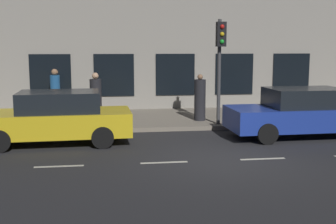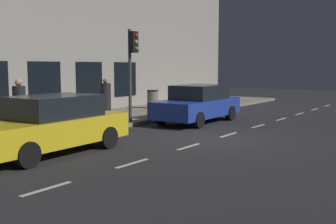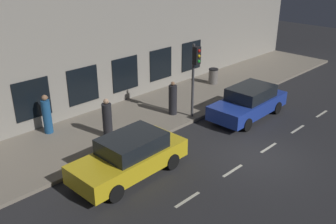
{
  "view_description": "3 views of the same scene",
  "coord_description": "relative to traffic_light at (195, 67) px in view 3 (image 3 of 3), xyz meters",
  "views": [
    {
      "loc": [
        -10.69,
        2.98,
        2.93
      ],
      "look_at": [
        2.24,
        1.19,
        0.95
      ],
      "focal_mm": 46.89,
      "sensor_mm": 36.0,
      "label": 1
    },
    {
      "loc": [
        -6.49,
        11.93,
        2.39
      ],
      "look_at": [
        1.44,
        0.61,
        0.85
      ],
      "focal_mm": 44.64,
      "sensor_mm": 36.0,
      "label": 2
    },
    {
      "loc": [
        -7.03,
        12.13,
        7.85
      ],
      "look_at": [
        3.41,
        1.75,
        1.48
      ],
      "focal_mm": 40.04,
      "sensor_mm": 36.0,
      "label": 3
    }
  ],
  "objects": [
    {
      "name": "pedestrian_1",
      "position": [
        1.01,
        0.49,
        -1.81
      ],
      "size": [
        0.6,
        0.6,
        1.73
      ],
      "rotation": [
        0.0,
        0.0,
        0.73
      ],
      "color": "#232328",
      "rests_on": "sidewalk"
    },
    {
      "name": "lane_centre_line",
      "position": [
        -4.26,
        -0.08,
        -2.75
      ],
      "size": [
        0.12,
        27.2,
        0.01
      ],
      "color": "beige",
      "rests_on": "ground"
    },
    {
      "name": "trash_bin",
      "position": [
        2.56,
        -4.71,
        -2.12
      ],
      "size": [
        0.6,
        0.6,
        0.96
      ],
      "color": "slate",
      "rests_on": "sidewalk"
    },
    {
      "name": "building_facade",
      "position": [
        4.54,
        0.92,
        1.2
      ],
      "size": [
        0.65,
        32.0,
        7.94
      ],
      "color": "gray",
      "rests_on": "ground"
    },
    {
      "name": "sidewalk",
      "position": [
        1.99,
        0.92,
        -2.68
      ],
      "size": [
        4.5,
        32.0,
        0.15
      ],
      "color": "gray",
      "rests_on": "ground"
    },
    {
      "name": "traffic_light",
      "position": [
        0.0,
        0.0,
        0.0
      ],
      "size": [
        0.47,
        0.32,
        3.69
      ],
      "color": "#424244",
      "rests_on": "sidewalk"
    },
    {
      "name": "parked_car_1",
      "position": [
        -1.65,
        5.47,
        -1.96
      ],
      "size": [
        2.09,
        4.63,
        1.58
      ],
      "rotation": [
        0.0,
        0.0,
        0.03
      ],
      "color": "gold",
      "rests_on": "ground"
    },
    {
      "name": "pedestrian_2",
      "position": [
        1.29,
        4.34,
        -1.78
      ],
      "size": [
        0.49,
        0.49,
        1.81
      ],
      "rotation": [
        0.0,
        0.0,
        1.73
      ],
      "color": "#232328",
      "rests_on": "sidewalk"
    },
    {
      "name": "pedestrian_0",
      "position": [
        3.52,
        6.04,
        -1.75
      ],
      "size": [
        0.55,
        0.55,
        1.84
      ],
      "rotation": [
        0.0,
        0.0,
        2.54
      ],
      "color": "#1E5189",
      "rests_on": "sidewalk"
    },
    {
      "name": "ground_plane",
      "position": [
        -4.26,
        0.92,
        -2.75
      ],
      "size": [
        60.0,
        60.0,
        0.0
      ],
      "primitive_type": "plane",
      "color": "#28282B"
    },
    {
      "name": "parked_car_0",
      "position": [
        -1.7,
        -2.26,
        -1.96
      ],
      "size": [
        2.05,
        4.63,
        1.58
      ],
      "rotation": [
        0.0,
        0.0,
        0.02
      ],
      "color": "#1E389E",
      "rests_on": "ground"
    }
  ]
}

